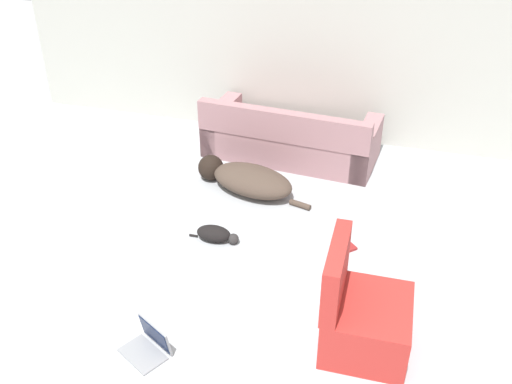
{
  "coord_description": "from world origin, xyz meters",
  "views": [
    {
      "loc": [
        1.14,
        -2.01,
        3.32
      ],
      "look_at": [
        -0.08,
        2.15,
        0.62
      ],
      "focal_mm": 40.0,
      "sensor_mm": 36.0,
      "label": 1
    }
  ],
  "objects_px": {
    "couch": "(290,138)",
    "dog": "(246,179)",
    "side_chair": "(361,315)",
    "book_red": "(344,245)",
    "cat": "(216,234)",
    "laptop_open": "(150,343)"
  },
  "relations": [
    {
      "from": "side_chair",
      "to": "dog",
      "type": "bearing_deg",
      "value": 36.68
    },
    {
      "from": "laptop_open",
      "to": "side_chair",
      "type": "distance_m",
      "value": 1.61
    },
    {
      "from": "dog",
      "to": "side_chair",
      "type": "relative_size",
      "value": 1.58
    },
    {
      "from": "dog",
      "to": "book_red",
      "type": "bearing_deg",
      "value": 164.04
    },
    {
      "from": "dog",
      "to": "side_chair",
      "type": "xyz_separation_m",
      "value": [
        1.49,
        -1.92,
        0.14
      ]
    },
    {
      "from": "laptop_open",
      "to": "book_red",
      "type": "bearing_deg",
      "value": 83.35
    },
    {
      "from": "cat",
      "to": "laptop_open",
      "type": "distance_m",
      "value": 1.45
    },
    {
      "from": "dog",
      "to": "laptop_open",
      "type": "xyz_separation_m",
      "value": [
        -0.02,
        -2.43,
        -0.07
      ]
    },
    {
      "from": "cat",
      "to": "side_chair",
      "type": "relative_size",
      "value": 0.57
    },
    {
      "from": "laptop_open",
      "to": "couch",
      "type": "bearing_deg",
      "value": 113.74
    },
    {
      "from": "couch",
      "to": "cat",
      "type": "xyz_separation_m",
      "value": [
        -0.29,
        -1.89,
        -0.17
      ]
    },
    {
      "from": "couch",
      "to": "laptop_open",
      "type": "relative_size",
      "value": 4.84
    },
    {
      "from": "book_red",
      "to": "side_chair",
      "type": "bearing_deg",
      "value": -76.39
    },
    {
      "from": "couch",
      "to": "book_red",
      "type": "height_order",
      "value": "couch"
    },
    {
      "from": "couch",
      "to": "dog",
      "type": "xyz_separation_m",
      "value": [
        -0.28,
        -0.91,
        -0.1
      ]
    },
    {
      "from": "book_red",
      "to": "dog",
      "type": "bearing_deg",
      "value": 148.96
    },
    {
      "from": "laptop_open",
      "to": "book_red",
      "type": "distance_m",
      "value": 2.1
    },
    {
      "from": "side_chair",
      "to": "laptop_open",
      "type": "bearing_deg",
      "value": 107.72
    },
    {
      "from": "couch",
      "to": "side_chair",
      "type": "relative_size",
      "value": 2.35
    },
    {
      "from": "couch",
      "to": "dog",
      "type": "bearing_deg",
      "value": 77.48
    },
    {
      "from": "cat",
      "to": "side_chair",
      "type": "bearing_deg",
      "value": -32.73
    },
    {
      "from": "dog",
      "to": "cat",
      "type": "relative_size",
      "value": 2.78
    }
  ]
}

